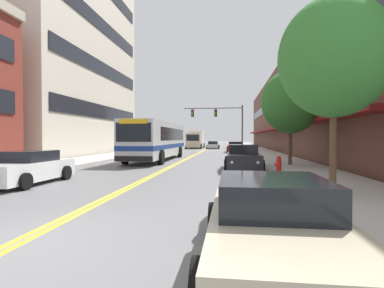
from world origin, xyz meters
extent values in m
plane|color=slate|center=(0.00, 37.00, 0.00)|extent=(240.00, 240.00, 0.00)
cube|color=#B2ADA5|center=(-7.41, 37.00, 0.08)|extent=(3.82, 106.00, 0.16)
cube|color=#B2ADA5|center=(7.41, 37.00, 0.08)|extent=(3.82, 106.00, 0.16)
cube|color=yellow|center=(-0.10, 37.00, 0.00)|extent=(0.14, 106.00, 0.01)
cube|color=yellow|center=(0.10, 37.00, 0.00)|extent=(0.14, 106.00, 0.01)
cube|color=beige|center=(-15.57, 25.47, 13.51)|extent=(12.00, 20.83, 27.01)
cube|color=black|center=(-9.53, 25.47, 4.50)|extent=(0.08, 19.17, 1.40)
cube|color=black|center=(-9.53, 25.47, 9.00)|extent=(0.08, 19.17, 1.40)
cube|color=black|center=(-9.53, 25.47, 13.51)|extent=(0.08, 19.17, 1.40)
cube|color=brown|center=(13.57, 37.00, 5.42)|extent=(8.00, 68.00, 10.85)
cube|color=maroon|center=(9.02, 37.00, 2.90)|extent=(1.10, 61.20, 0.24)
cube|color=black|center=(9.53, 37.00, 6.73)|extent=(0.08, 61.20, 1.40)
cube|color=silver|center=(-2.18, 19.21, 1.67)|extent=(2.46, 12.49, 2.65)
cube|color=navy|center=(-2.18, 19.21, 1.14)|extent=(2.48, 12.51, 0.32)
cube|color=black|center=(-2.18, 19.83, 2.10)|extent=(2.49, 9.74, 0.95)
cube|color=black|center=(-2.18, 12.94, 2.15)|extent=(2.21, 0.04, 1.16)
cube|color=yellow|center=(-2.18, 12.93, 2.81)|extent=(1.77, 0.06, 0.28)
cube|color=black|center=(-2.18, 12.92, 0.53)|extent=(2.41, 0.08, 0.32)
cylinder|color=black|center=(-3.43, 14.96, 0.50)|extent=(0.30, 1.00, 1.00)
cylinder|color=black|center=(-0.92, 14.96, 0.50)|extent=(0.30, 1.00, 1.00)
cylinder|color=black|center=(-3.43, 22.64, 0.50)|extent=(0.30, 1.00, 1.00)
cylinder|color=black|center=(-0.92, 22.64, 0.50)|extent=(0.30, 1.00, 1.00)
cube|color=white|center=(-4.28, 6.13, 0.52)|extent=(1.75, 4.23, 0.71)
cube|color=black|center=(-4.28, 6.30, 1.09)|extent=(1.51, 1.86, 0.42)
cylinder|color=black|center=(-3.38, 4.82, 0.30)|extent=(0.22, 0.60, 0.60)
cylinder|color=black|center=(-5.18, 7.44, 0.30)|extent=(0.22, 0.60, 0.60)
cylinder|color=black|center=(-3.38, 7.44, 0.30)|extent=(0.22, 0.60, 0.60)
cube|color=red|center=(-4.91, 8.26, 0.56)|extent=(0.18, 0.04, 0.10)
cube|color=red|center=(-3.65, 8.26, 0.56)|extent=(0.18, 0.04, 0.10)
cube|color=beige|center=(4.27, -0.41, 0.47)|extent=(1.74, 4.16, 0.61)
cube|color=black|center=(4.27, -0.24, 1.01)|extent=(1.50, 1.83, 0.46)
cylinder|color=black|center=(3.37, -1.70, 0.30)|extent=(0.22, 0.61, 0.61)
cylinder|color=black|center=(3.37, 0.88, 0.30)|extent=(0.22, 0.61, 0.61)
cylinder|color=black|center=(5.16, 0.88, 0.30)|extent=(0.22, 0.61, 0.61)
cube|color=red|center=(3.64, 1.68, 0.50)|extent=(0.18, 0.04, 0.10)
cube|color=red|center=(4.90, 1.68, 0.50)|extent=(0.18, 0.04, 0.10)
cube|color=maroon|center=(4.37, 33.44, 0.53)|extent=(1.90, 4.76, 0.68)
cube|color=black|center=(4.37, 33.63, 1.10)|extent=(1.63, 2.09, 0.44)
cylinder|color=black|center=(3.40, 31.97, 0.34)|extent=(0.22, 0.69, 0.69)
cylinder|color=black|center=(5.34, 31.97, 0.34)|extent=(0.22, 0.69, 0.69)
cylinder|color=black|center=(3.40, 34.92, 0.34)|extent=(0.22, 0.69, 0.69)
cylinder|color=black|center=(5.34, 34.92, 0.34)|extent=(0.22, 0.69, 0.69)
sphere|color=silver|center=(3.71, 31.05, 0.57)|extent=(0.16, 0.16, 0.16)
sphere|color=silver|center=(5.03, 31.05, 0.57)|extent=(0.16, 0.16, 0.16)
cube|color=red|center=(3.69, 35.83, 0.57)|extent=(0.18, 0.04, 0.10)
cube|color=red|center=(5.05, 35.83, 0.57)|extent=(0.18, 0.04, 0.10)
cube|color=#232328|center=(4.41, 12.49, 0.55)|extent=(1.82, 4.32, 0.73)
cube|color=black|center=(4.41, 12.67, 1.17)|extent=(1.56, 1.90, 0.51)
cylinder|color=black|center=(3.48, 11.15, 0.34)|extent=(0.22, 0.67, 0.67)
cylinder|color=black|center=(5.34, 11.15, 0.34)|extent=(0.22, 0.67, 0.67)
cylinder|color=black|center=(3.48, 13.83, 0.34)|extent=(0.22, 0.67, 0.67)
cylinder|color=black|center=(5.34, 13.83, 0.34)|extent=(0.22, 0.67, 0.67)
sphere|color=silver|center=(3.77, 10.31, 0.59)|extent=(0.16, 0.16, 0.16)
sphere|color=silver|center=(5.04, 10.31, 0.59)|extent=(0.16, 0.16, 0.16)
cube|color=red|center=(3.75, 14.66, 0.59)|extent=(0.18, 0.04, 0.10)
cube|color=red|center=(5.06, 14.66, 0.59)|extent=(0.18, 0.04, 0.10)
cube|color=#B7B7BC|center=(0.93, 44.93, 0.45)|extent=(1.80, 4.28, 0.56)
cube|color=black|center=(0.93, 45.10, 0.98)|extent=(1.55, 1.88, 0.49)
cylinder|color=black|center=(0.00, 43.60, 0.31)|extent=(0.22, 0.62, 0.62)
cylinder|color=black|center=(1.85, 43.60, 0.31)|extent=(0.22, 0.62, 0.62)
cylinder|color=black|center=(0.00, 46.26, 0.31)|extent=(0.22, 0.62, 0.62)
cylinder|color=black|center=(1.85, 46.26, 0.31)|extent=(0.22, 0.62, 0.62)
sphere|color=silver|center=(0.30, 42.77, 0.48)|extent=(0.16, 0.16, 0.16)
sphere|color=silver|center=(1.56, 42.77, 0.48)|extent=(0.16, 0.16, 0.16)
cube|color=red|center=(0.28, 47.08, 0.48)|extent=(0.18, 0.04, 0.10)
cube|color=red|center=(1.58, 47.08, 0.48)|extent=(0.18, 0.04, 0.10)
cube|color=beige|center=(-2.22, 44.00, 1.40)|extent=(2.38, 2.25, 2.29)
cube|color=black|center=(-2.22, 42.85, 1.81)|extent=(2.03, 0.04, 1.01)
cube|color=white|center=(-2.22, 47.75, 1.71)|extent=(2.43, 5.26, 2.92)
cylinder|color=black|center=(-3.44, 44.00, 0.42)|extent=(0.28, 0.84, 0.84)
cylinder|color=black|center=(-1.00, 44.00, 0.42)|extent=(0.28, 0.84, 0.84)
cylinder|color=black|center=(-3.44, 49.33, 0.42)|extent=(0.28, 0.84, 0.84)
cylinder|color=black|center=(-1.00, 49.33, 0.42)|extent=(0.28, 0.84, 0.84)
cylinder|color=#47474C|center=(5.20, 32.72, 2.92)|extent=(0.18, 0.18, 5.85)
cylinder|color=#47474C|center=(1.56, 32.72, 5.50)|extent=(7.28, 0.11, 0.11)
cube|color=black|center=(1.92, 32.72, 4.90)|extent=(0.34, 0.26, 0.92)
sphere|color=red|center=(1.92, 32.56, 5.17)|extent=(0.18, 0.18, 0.18)
sphere|color=yellow|center=(1.92, 32.56, 4.90)|extent=(0.18, 0.18, 0.18)
sphere|color=green|center=(1.92, 32.56, 4.62)|extent=(0.18, 0.18, 0.18)
cylinder|color=black|center=(1.92, 32.72, 5.43)|extent=(0.02, 0.02, 0.14)
cube|color=black|center=(-0.99, 32.72, 4.90)|extent=(0.34, 0.26, 0.92)
sphere|color=red|center=(-0.99, 32.56, 5.17)|extent=(0.18, 0.18, 0.18)
sphere|color=yellow|center=(-0.99, 32.56, 4.90)|extent=(0.18, 0.18, 0.18)
sphere|color=green|center=(-0.99, 32.56, 4.62)|extent=(0.18, 0.18, 0.18)
cylinder|color=black|center=(-0.99, 32.72, 5.43)|extent=(0.02, 0.02, 0.14)
cylinder|color=brown|center=(6.69, 4.61, 1.49)|extent=(0.20, 0.20, 2.66)
ellipsoid|color=#387F33|center=(6.69, 4.61, 4.18)|extent=(3.21, 3.21, 3.53)
cylinder|color=brown|center=(7.33, 14.22, 1.34)|extent=(0.23, 0.23, 2.36)
ellipsoid|color=#2D6B28|center=(7.33, 14.22, 4.01)|extent=(3.51, 3.51, 3.86)
cylinder|color=red|center=(5.95, 9.73, 0.48)|extent=(0.23, 0.23, 0.64)
sphere|color=red|center=(5.95, 9.73, 0.86)|extent=(0.21, 0.21, 0.21)
cylinder|color=red|center=(5.79, 9.73, 0.55)|extent=(0.08, 0.11, 0.11)
camera|label=1|loc=(3.65, -4.69, 1.82)|focal=28.00mm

